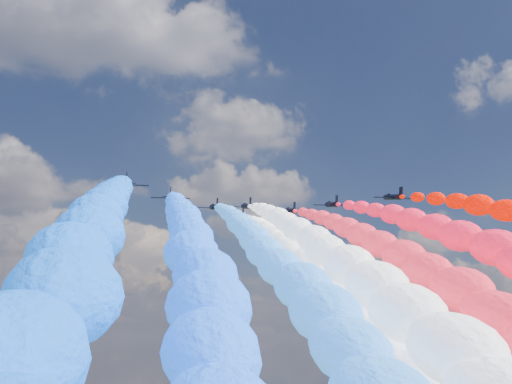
{
  "coord_description": "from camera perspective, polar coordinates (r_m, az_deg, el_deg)",
  "views": [
    {
      "loc": [
        -26.6,
        -146.63,
        58.46
      ],
      "look_at": [
        0.0,
        4.0,
        95.1
      ],
      "focal_mm": 42.96,
      "sensor_mm": 36.0,
      "label": 1
    }
  ],
  "objects": [
    {
      "name": "jet_4",
      "position": [
        179.27,
        -1.48,
        -2.33
      ],
      "size": [
        10.13,
        13.64,
        5.5
      ],
      "primitive_type": null,
      "rotation": [
        0.21,
        0.0,
        0.03
      ],
      "color": "black"
    },
    {
      "name": "jet_7",
      "position": [
        157.84,
        12.64,
        -0.46
      ],
      "size": [
        10.19,
        13.68,
        5.5
      ],
      "primitive_type": null,
      "rotation": [
        0.21,
        0.0,
        0.04
      ],
      "color": "black"
    },
    {
      "name": "trail_5",
      "position": [
        109.46,
        10.73,
        -5.61
      ],
      "size": [
        7.31,
        119.35,
        45.27
      ],
      "primitive_type": null,
      "color": "red"
    },
    {
      "name": "jet_2",
      "position": [
        166.21,
        -3.9,
        -1.41
      ],
      "size": [
        10.51,
        13.91,
        5.5
      ],
      "primitive_type": null,
      "rotation": [
        0.21,
        0.0,
        0.06
      ],
      "color": "black"
    },
    {
      "name": "trail_3",
      "position": [
        102.05,
        4.62,
        -5.25
      ],
      "size": [
        7.31,
        119.35,
        45.27
      ],
      "primitive_type": null,
      "color": "white"
    },
    {
      "name": "jet_1",
      "position": [
        155.55,
        -7.95,
        -0.47
      ],
      "size": [
        10.3,
        13.76,
        5.5
      ],
      "primitive_type": null,
      "rotation": [
        0.21,
        0.0,
        -0.04
      ],
      "color": "black"
    },
    {
      "name": "trail_6",
      "position": [
        104.01,
        17.32,
        -4.84
      ],
      "size": [
        7.31,
        119.35,
        45.27
      ],
      "primitive_type": null,
      "color": "#F41534"
    },
    {
      "name": "jet_5",
      "position": [
        170.9,
        3.22,
        -1.75
      ],
      "size": [
        9.92,
        13.49,
        5.5
      ],
      "primitive_type": null,
      "rotation": [
        0.21,
        0.0,
        0.02
      ],
      "color": "black"
    },
    {
      "name": "jet_3",
      "position": [
        164.87,
        -0.87,
        -1.34
      ],
      "size": [
        10.37,
        13.81,
        5.5
      ],
      "primitive_type": null,
      "rotation": [
        0.21,
        0.0,
        0.05
      ],
      "color": "black"
    },
    {
      "name": "jet_0",
      "position": [
        143.89,
        -11.86,
        0.75
      ],
      "size": [
        9.86,
        13.44,
        5.5
      ],
      "primitive_type": null,
      "rotation": [
        0.21,
        0.0,
        -0.01
      ],
      "color": "black"
    },
    {
      "name": "jet_6",
      "position": [
        163.73,
        7.08,
        -1.15
      ],
      "size": [
        9.98,
        13.53,
        5.5
      ],
      "primitive_type": null,
      "rotation": [
        0.21,
        0.0,
        -0.02
      ],
      "color": "black"
    },
    {
      "name": "trail_0",
      "position": [
        79.66,
        -13.74,
        -2.58
      ],
      "size": [
        7.31,
        119.35,
        45.27
      ],
      "primitive_type": null,
      "color": "blue"
    },
    {
      "name": "trail_1",
      "position": [
        91.43,
        -6.82,
        -4.24
      ],
      "size": [
        7.31,
        119.35,
        45.27
      ],
      "primitive_type": null,
      "color": "#1A5CFF"
    },
    {
      "name": "trail_2",
      "position": [
        102.72,
        -0.35,
        -5.34
      ],
      "size": [
        7.31,
        119.35,
        45.27
      ],
      "primitive_type": null,
      "color": "#3186FF"
    },
    {
      "name": "trail_4",
      "position": [
        116.41,
        3.0,
        -6.29
      ],
      "size": [
        7.31,
        119.35,
        45.27
      ],
      "primitive_type": null,
      "color": "white"
    }
  ]
}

